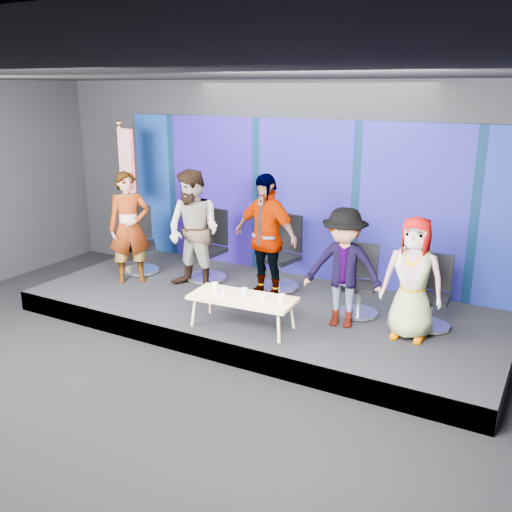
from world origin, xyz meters
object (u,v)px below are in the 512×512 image
(chair_d, at_px, (360,292))
(mug_b, at_px, (224,293))
(panelist_e, at_px, (413,279))
(panelist_a, at_px, (129,228))
(chair_c, at_px, (281,265))
(mug_a, at_px, (215,286))
(panelist_b, at_px, (194,231))
(mug_d, at_px, (263,297))
(chair_b, at_px, (209,257))
(chair_e, at_px, (432,304))
(chair_a, at_px, (140,251))
(coffee_table, at_px, (242,299))
(panelist_d, at_px, (343,268))
(mug_e, at_px, (282,298))
(flag_stand, at_px, (126,188))
(panelist_c, at_px, (265,237))
(mug_c, at_px, (244,292))

(chair_d, distance_m, mug_b, 1.95)
(panelist_e, bearing_deg, panelist_a, 179.00)
(panelist_a, bearing_deg, chair_d, -36.41)
(chair_c, relative_size, mug_a, 10.97)
(panelist_b, xyz_separation_m, mug_d, (1.73, -0.92, -0.47))
(chair_b, relative_size, chair_c, 0.99)
(panelist_e, relative_size, mug_d, 17.18)
(panelist_a, bearing_deg, panelist_e, -43.08)
(panelist_b, distance_m, chair_e, 3.68)
(chair_a, relative_size, chair_b, 0.96)
(panelist_b, xyz_separation_m, coffee_table, (1.42, -0.93, -0.55))
(coffee_table, height_order, mug_b, mug_b)
(panelist_d, bearing_deg, chair_c, 137.08)
(chair_e, relative_size, panelist_e, 0.62)
(panelist_b, height_order, chair_e, panelist_b)
(panelist_b, relative_size, chair_d, 1.90)
(chair_c, xyz_separation_m, panelist_d, (1.38, -0.92, 0.42))
(mug_e, bearing_deg, chair_b, 146.68)
(panelist_b, bearing_deg, mug_b, -37.38)
(panelist_d, xyz_separation_m, mug_d, (-0.81, -0.71, -0.33))
(flag_stand, bearing_deg, chair_e, 13.14)
(panelist_c, xyz_separation_m, mug_a, (-0.19, -1.09, -0.47))
(panelist_c, relative_size, mug_b, 17.83)
(panelist_b, xyz_separation_m, chair_e, (3.61, 0.31, -0.62))
(chair_c, height_order, mug_e, chair_c)
(chair_c, bearing_deg, flag_stand, -169.57)
(panelist_a, relative_size, mug_c, 17.64)
(chair_c, distance_m, mug_b, 1.77)
(mug_d, bearing_deg, panelist_d, 41.13)
(mug_e, bearing_deg, panelist_b, 156.85)
(mug_d, bearing_deg, panelist_b, 151.95)
(coffee_table, bearing_deg, mug_d, 1.08)
(panelist_a, xyz_separation_m, chair_e, (4.74, 0.51, -0.58))
(panelist_c, height_order, mug_c, panelist_c)
(panelist_e, bearing_deg, mug_a, -164.83)
(mug_a, xyz_separation_m, flag_stand, (-2.91, 1.59, 0.86))
(coffee_table, distance_m, mug_d, 0.32)
(chair_c, bearing_deg, panelist_b, -138.59)
(mug_d, distance_m, flag_stand, 4.11)
(chair_a, bearing_deg, panelist_e, -48.61)
(panelist_c, bearing_deg, panelist_a, -160.10)
(chair_e, xyz_separation_m, mug_a, (-2.65, -1.21, 0.16))
(panelist_b, xyz_separation_m, mug_e, (1.95, -0.84, -0.46))
(mug_b, xyz_separation_m, mug_c, (0.21, 0.18, -0.00))
(chair_e, height_order, flag_stand, flag_stand)
(panelist_a, distance_m, mug_b, 2.53)
(mug_c, bearing_deg, panelist_a, 165.06)
(mug_a, xyz_separation_m, mug_d, (0.77, -0.03, -0.01))
(chair_d, bearing_deg, panelist_d, -108.13)
(panelist_a, height_order, chair_c, panelist_a)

